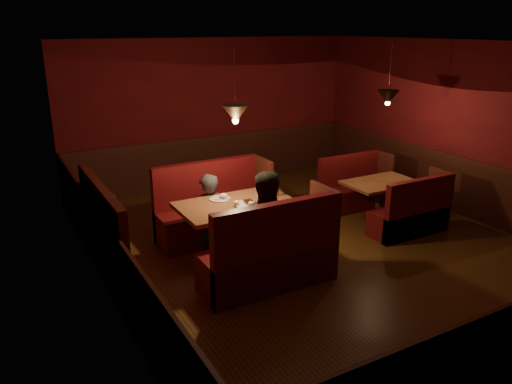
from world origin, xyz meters
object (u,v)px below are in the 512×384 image
second_bench_far (353,191)px  diner_a (208,200)px  second_bench_near (412,216)px  second_table (380,192)px  main_table (238,216)px  main_bench_far (213,214)px  diner_b (271,212)px  main_bench_near (272,260)px

second_bench_far → diner_a: 3.03m
second_bench_near → second_table: bearing=92.2°
second_table → diner_a: size_ratio=0.80×
second_bench_near → main_table: bearing=169.6°
second_bench_far → second_bench_near: bearing=-90.0°
main_table → main_bench_far: main_bench_far is taller
main_table → second_bench_near: 2.85m
main_table → diner_b: 0.65m
main_table → second_table: (2.75, 0.20, -0.15)m
main_bench_far → diner_b: 1.56m
main_bench_near → diner_b: bearing=63.2°
main_bench_near → second_bench_far: size_ratio=1.31×
second_bench_near → diner_b: bearing=-178.4°
main_table → diner_a: (-0.20, 0.55, 0.09)m
main_bench_near → second_bench_near: size_ratio=1.31×
second_table → diner_b: bearing=-163.1°
second_bench_near → diner_a: bearing=160.3°
main_bench_far → second_bench_far: size_ratio=1.31×
main_table → second_bench_far: 2.95m
main_bench_far → second_bench_near: bearing=-26.9°
main_table → second_bench_near: size_ratio=1.19×
diner_a → diner_b: 1.20m
main_bench_near → second_bench_near: 2.79m
main_bench_near → diner_b: size_ratio=0.99×
second_table → diner_a: bearing=173.2°
second_bench_far → second_bench_near: same height
main_bench_far → second_bench_near: main_bench_far is taller
main_table → diner_b: diner_b is taller
second_bench_near → diner_b: diner_b is taller
main_bench_near → second_table: (2.73, 1.09, 0.12)m
main_bench_near → second_bench_far: bearing=33.2°
main_table → second_table: main_table is taller
main_table → second_bench_near: (2.78, -0.51, -0.35)m
second_table → diner_a: diner_a is taller
second_bench_near → diner_a: size_ratio=0.89×
main_table → diner_a: bearing=109.6°
main_bench_far → second_bench_far: (2.76, 0.03, -0.07)m
main_bench_far → diner_a: bearing=-122.6°
main_table → main_bench_near: size_ratio=0.91×
main_table → second_table: 2.76m
second_table → second_bench_far: second_bench_far is taller
second_bench_far → main_bench_near: bearing=-146.8°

